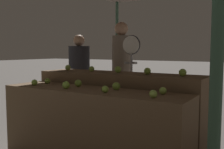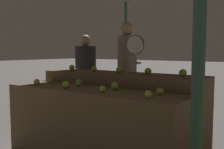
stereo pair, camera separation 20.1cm
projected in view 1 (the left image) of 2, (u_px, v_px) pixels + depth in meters
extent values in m
cylinder|color=#33513D|center=(217.00, 65.00, 1.42)|extent=(0.07, 0.07, 2.44)
cylinder|color=#33513D|center=(117.00, 54.00, 6.23)|extent=(0.07, 0.07, 2.44)
cube|color=brown|center=(91.00, 127.00, 2.97)|extent=(2.26, 0.55, 0.86)
cube|color=brown|center=(118.00, 111.00, 3.47)|extent=(2.26, 0.55, 1.01)
sphere|color=#84AD3D|center=(34.00, 82.00, 3.26)|extent=(0.08, 0.08, 0.08)
sphere|color=#7AA338|center=(66.00, 85.00, 2.97)|extent=(0.09, 0.09, 0.09)
sphere|color=#84AD3D|center=(105.00, 89.00, 2.70)|extent=(0.07, 0.07, 0.07)
sphere|color=#8EB247|center=(153.00, 94.00, 2.40)|extent=(0.07, 0.07, 0.07)
sphere|color=#7AA338|center=(47.00, 81.00, 3.45)|extent=(0.07, 0.07, 0.07)
sphere|color=#7AA338|center=(78.00, 83.00, 3.15)|extent=(0.09, 0.09, 0.09)
sphere|color=#84AD3D|center=(116.00, 86.00, 2.88)|extent=(0.09, 0.09, 0.09)
sphere|color=#8EB247|center=(163.00, 91.00, 2.59)|extent=(0.07, 0.07, 0.07)
sphere|color=#8EB247|center=(68.00, 68.00, 3.87)|extent=(0.08, 0.08, 0.08)
sphere|color=#8EB247|center=(92.00, 69.00, 3.63)|extent=(0.08, 0.08, 0.08)
sphere|color=#84AD3D|center=(118.00, 70.00, 3.42)|extent=(0.09, 0.09, 0.09)
sphere|color=#84AD3D|center=(147.00, 71.00, 3.19)|extent=(0.08, 0.08, 0.08)
sphere|color=#84AD3D|center=(183.00, 73.00, 2.96)|extent=(0.09, 0.09, 0.09)
cylinder|color=#99999E|center=(131.00, 88.00, 4.11)|extent=(0.04, 0.04, 1.41)
cylinder|color=black|center=(131.00, 45.00, 4.04)|extent=(0.30, 0.01, 0.30)
cylinder|color=silver|center=(131.00, 45.00, 4.03)|extent=(0.28, 0.02, 0.28)
cylinder|color=#99999E|center=(131.00, 58.00, 4.05)|extent=(0.01, 0.01, 0.14)
cylinder|color=#99999E|center=(131.00, 63.00, 4.05)|extent=(0.20, 0.20, 0.03)
cube|color=#2D2D38|center=(121.00, 101.00, 4.63)|extent=(0.28, 0.25, 0.83)
cylinder|color=#756656|center=(121.00, 57.00, 4.56)|extent=(0.44, 0.44, 0.72)
sphere|color=tan|center=(121.00, 29.00, 4.52)|extent=(0.24, 0.24, 0.24)
cube|color=#2D2D38|center=(80.00, 100.00, 4.95)|extent=(0.33, 0.25, 0.74)
cylinder|color=#232328|center=(79.00, 63.00, 4.89)|extent=(0.49, 0.49, 0.64)
sphere|color=tan|center=(79.00, 40.00, 4.85)|extent=(0.21, 0.21, 0.21)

